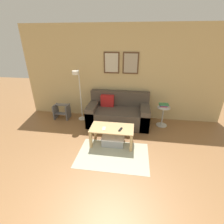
{
  "coord_description": "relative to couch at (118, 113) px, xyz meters",
  "views": [
    {
      "loc": [
        0.4,
        -0.76,
        2.21
      ],
      "look_at": [
        -0.03,
        2.15,
        0.85
      ],
      "focal_mm": 26.0,
      "sensor_mm": 36.0,
      "label": 1
    }
  ],
  "objects": [
    {
      "name": "side_table",
      "position": [
        1.2,
        0.03,
        0.03
      ],
      "size": [
        0.34,
        0.34,
        0.54
      ],
      "color": "silver",
      "rests_on": "ground_plane"
    },
    {
      "name": "storage_bin",
      "position": [
        -0.0,
        -0.99,
        -0.2
      ],
      "size": [
        0.5,
        0.43,
        0.2
      ],
      "color": "#9EA3A8",
      "rests_on": "ground_plane"
    },
    {
      "name": "coffee_table",
      "position": [
        -0.03,
        -1.01,
        0.04
      ],
      "size": [
        0.95,
        0.5,
        0.42
      ],
      "color": "tan",
      "rests_on": "ground_plane"
    },
    {
      "name": "couch",
      "position": [
        0.0,
        0.0,
        0.0
      ],
      "size": [
        1.65,
        0.87,
        0.85
      ],
      "color": "#4C4238",
      "rests_on": "ground_plane"
    },
    {
      "name": "remote_control",
      "position": [
        0.16,
        -1.07,
        0.13
      ],
      "size": [
        0.08,
        0.16,
        0.02
      ],
      "primitive_type": "cube",
      "rotation": [
        0.0,
        0.0,
        -0.29
      ],
      "color": "black",
      "rests_on": "coffee_table"
    },
    {
      "name": "step_stool",
      "position": [
        -1.68,
        0.05,
        -0.07
      ],
      "size": [
        0.42,
        0.33,
        0.42
      ],
      "color": "slate",
      "rests_on": "ground_plane"
    },
    {
      "name": "floor_lamp",
      "position": [
        -1.08,
        -0.03,
        0.64
      ],
      "size": [
        0.23,
        0.43,
        1.45
      ],
      "color": "white",
      "rests_on": "ground_plane"
    },
    {
      "name": "book_stack",
      "position": [
        1.18,
        0.02,
        0.3
      ],
      "size": [
        0.24,
        0.18,
        0.1
      ],
      "color": "silver",
      "rests_on": "side_table"
    },
    {
      "name": "wall_back",
      "position": [
        0.01,
        0.46,
        0.98
      ],
      "size": [
        5.6,
        0.09,
        2.55
      ],
      "color": "tan",
      "rests_on": "ground_plane"
    },
    {
      "name": "cell_phone",
      "position": [
        -0.2,
        -1.07,
        0.12
      ],
      "size": [
        0.08,
        0.15,
        0.01
      ],
      "primitive_type": "cube",
      "rotation": [
        0.0,
        0.0,
        0.1
      ],
      "color": "silver",
      "rests_on": "coffee_table"
    },
    {
      "name": "area_rug",
      "position": [
        0.05,
        -1.41,
        -0.29
      ],
      "size": [
        1.45,
        0.97,
        0.01
      ],
      "primitive_type": "cube",
      "color": "#B2B79E",
      "rests_on": "ground_plane"
    }
  ]
}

